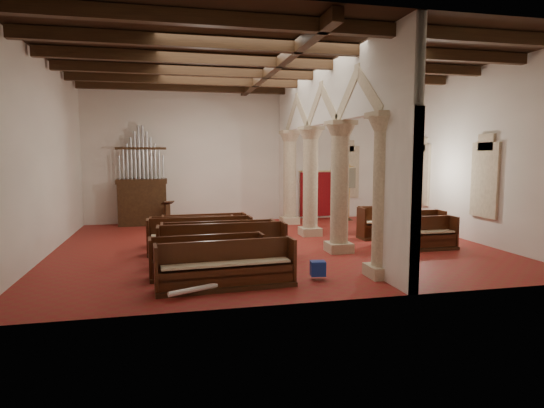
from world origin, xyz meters
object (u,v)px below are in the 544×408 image
at_px(pipe_organ, 142,194).
at_px(aisle_pew_0, 429,238).
at_px(processional_banner, 349,202).
at_px(nave_pew_0, 227,273).
at_px(lectern, 167,216).

bearing_deg(pipe_organ, aisle_pew_0, -37.96).
distance_m(pipe_organ, processional_banner, 9.29).
bearing_deg(processional_banner, aisle_pew_0, -95.44).
height_order(processional_banner, nave_pew_0, processional_banner).
relative_size(pipe_organ, processional_banner, 1.69).
bearing_deg(processional_banner, nave_pew_0, -131.75).
bearing_deg(aisle_pew_0, processional_banner, 89.31).
bearing_deg(aisle_pew_0, pipe_organ, 140.96).
xyz_separation_m(lectern, processional_banner, (8.23, 0.17, 0.36)).
distance_m(processional_banner, aisle_pew_0, 6.66).
relative_size(processional_banner, aisle_pew_0, 1.48).
xyz_separation_m(pipe_organ, nave_pew_0, (2.38, -10.10, -1.01)).
xyz_separation_m(pipe_organ, aisle_pew_0, (9.30, -7.26, -1.01)).
bearing_deg(pipe_organ, lectern, -37.21).
bearing_deg(nave_pew_0, processional_banner, 50.17).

